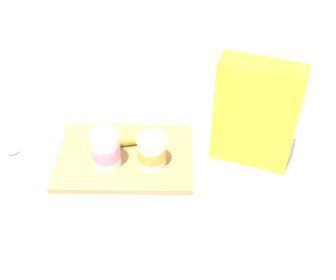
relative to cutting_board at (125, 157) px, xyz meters
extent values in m
plane|color=white|center=(0.00, 0.00, -0.01)|extent=(2.40, 2.40, 0.00)
cube|color=tan|center=(0.00, 0.00, 0.00)|extent=(0.34, 0.24, 0.02)
cube|color=yellow|center=(-0.31, -0.01, 0.13)|extent=(0.20, 0.12, 0.27)
cylinder|color=white|center=(-0.07, 0.03, 0.05)|extent=(0.07, 0.07, 0.08)
cylinder|color=gold|center=(-0.07, 0.03, 0.05)|extent=(0.07, 0.07, 0.03)
cylinder|color=silver|center=(-0.07, 0.03, 0.09)|extent=(0.07, 0.07, 0.00)
cylinder|color=white|center=(0.04, 0.03, 0.05)|extent=(0.07, 0.07, 0.09)
cylinder|color=pink|center=(0.04, 0.03, 0.05)|extent=(0.07, 0.07, 0.04)
cylinder|color=silver|center=(0.04, 0.03, 0.10)|extent=(0.07, 0.07, 0.00)
ellipsoid|color=#DDD24F|center=(-0.01, -0.07, 0.03)|extent=(0.16, 0.06, 0.04)
ellipsoid|color=#DDD24F|center=(-0.01, -0.04, 0.03)|extent=(0.16, 0.07, 0.04)
cylinder|color=brown|center=(-0.08, -0.06, 0.02)|extent=(0.01, 0.01, 0.02)
cylinder|color=silver|center=(0.23, -0.04, 0.00)|extent=(0.10, 0.06, 0.01)
ellipsoid|color=silver|center=(0.29, -0.02, 0.00)|extent=(0.04, 0.04, 0.01)
camera|label=1|loc=(-0.12, 0.76, 0.73)|focal=45.11mm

